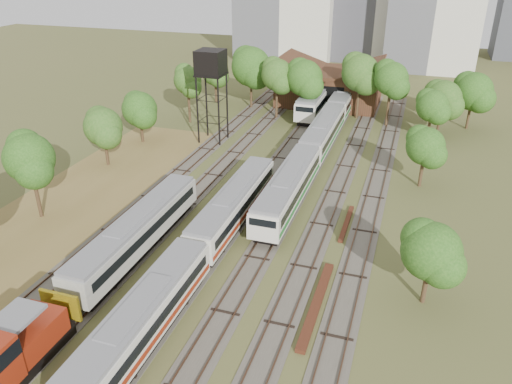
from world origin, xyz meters
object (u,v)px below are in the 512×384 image
(railcar_red_set, at_px, (195,254))
(water_tower, at_px, (211,65))
(railcar_green_set, at_px, (323,133))
(shunter_locomotive, at_px, (6,354))

(railcar_red_set, distance_m, water_tower, 31.59)
(railcar_red_set, bearing_deg, railcar_green_set, 82.64)
(water_tower, bearing_deg, shunter_locomotive, -84.05)
(railcar_green_set, xyz_separation_m, shunter_locomotive, (-10.00, -44.39, 0.09))
(railcar_green_set, distance_m, shunter_locomotive, 45.50)
(shunter_locomotive, relative_size, water_tower, 0.68)
(railcar_red_set, xyz_separation_m, water_tower, (-10.38, 28.65, 8.32))
(shunter_locomotive, bearing_deg, water_tower, 95.95)
(shunter_locomotive, xyz_separation_m, water_tower, (-4.38, 42.07, 8.10))
(railcar_red_set, relative_size, water_tower, 2.89)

